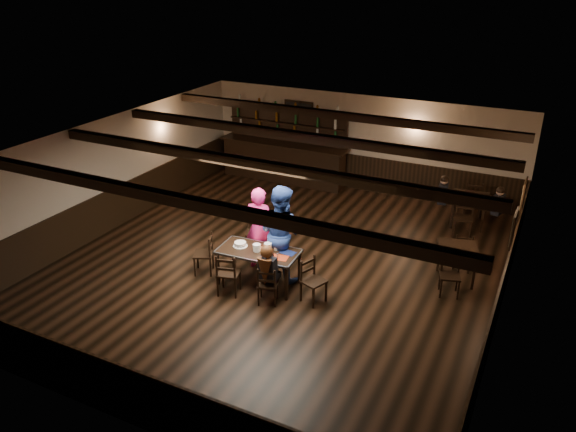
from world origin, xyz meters
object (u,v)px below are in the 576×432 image
at_px(woman_pink, 259,228).
at_px(cake, 240,244).
at_px(dining_table, 258,254).
at_px(chair_near_left, 227,272).
at_px(chair_near_right, 267,283).
at_px(man_blue, 281,232).
at_px(bar_counter, 285,156).

bearing_deg(woman_pink, cake, 73.72).
height_order(dining_table, chair_near_left, chair_near_left).
bearing_deg(cake, dining_table, -0.63).
distance_m(dining_table, cake, 0.43).
relative_size(dining_table, woman_pink, 0.92).
bearing_deg(chair_near_left, chair_near_right, 3.78).
bearing_deg(chair_near_left, woman_pink, 89.74).
height_order(man_blue, cake, man_blue).
bearing_deg(woman_pink, dining_table, 109.32).
bearing_deg(bar_counter, woman_pink, -69.13).
distance_m(dining_table, chair_near_right, 0.80).
bearing_deg(chair_near_left, bar_counter, 106.84).
xyz_separation_m(man_blue, cake, (-0.67, -0.48, -0.20)).
distance_m(chair_near_left, cake, 0.70).
xyz_separation_m(dining_table, woman_pink, (-0.33, 0.63, 0.23)).
relative_size(dining_table, chair_near_right, 2.11).
distance_m(chair_near_right, bar_counter, 6.75).
height_order(chair_near_left, chair_near_right, chair_near_left).
relative_size(dining_table, man_blue, 0.83).
bearing_deg(chair_near_left, man_blue, 62.43).
height_order(dining_table, man_blue, man_blue).
relative_size(chair_near_left, cake, 3.06).
relative_size(dining_table, chair_near_left, 1.87).
distance_m(man_blue, bar_counter, 5.68).
height_order(dining_table, chair_near_right, chair_near_right).
xyz_separation_m(cake, bar_counter, (-1.80, 5.58, -0.07)).
height_order(man_blue, bar_counter, bar_counter).
relative_size(chair_near_right, woman_pink, 0.44).
xyz_separation_m(woman_pink, cake, (-0.09, -0.62, -0.11)).
bearing_deg(man_blue, chair_near_right, 115.88).
bearing_deg(woman_pink, man_blue, 157.54).
bearing_deg(dining_table, cake, 179.37).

